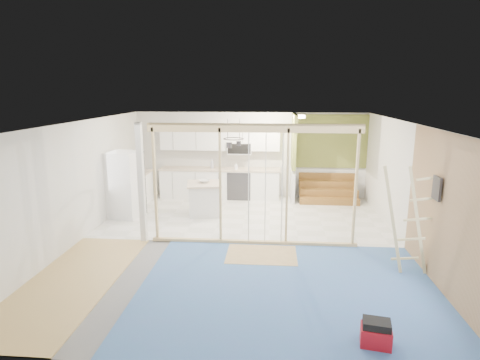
# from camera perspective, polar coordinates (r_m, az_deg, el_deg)

# --- Properties ---
(room) EXTENTS (7.01, 8.01, 2.61)m
(room) POSITION_cam_1_polar(r_m,az_deg,el_deg) (8.39, -0.12, -0.76)
(room) COLOR slate
(room) RESTS_ON ground
(floor_overlays) EXTENTS (7.00, 8.00, 0.03)m
(floor_overlays) POSITION_cam_1_polar(r_m,az_deg,el_deg) (8.83, 0.40, -8.84)
(floor_overlays) COLOR silver
(floor_overlays) RESTS_ON room
(stud_frame) EXTENTS (4.66, 0.14, 2.60)m
(stud_frame) POSITION_cam_1_polar(r_m,az_deg,el_deg) (8.35, -1.98, 1.32)
(stud_frame) COLOR tan
(stud_frame) RESTS_ON room
(base_cabinets) EXTENTS (4.45, 2.24, 0.93)m
(base_cabinets) POSITION_cam_1_polar(r_m,az_deg,el_deg) (12.05, -6.43, -0.76)
(base_cabinets) COLOR white
(base_cabinets) RESTS_ON room
(upper_cabinets) EXTENTS (3.60, 0.41, 0.85)m
(upper_cabinets) POSITION_cam_1_polar(r_m,az_deg,el_deg) (12.13, -2.59, 5.89)
(upper_cabinets) COLOR white
(upper_cabinets) RESTS_ON room
(green_partition) EXTENTS (2.25, 1.51, 2.60)m
(green_partition) POSITION_cam_1_polar(r_m,az_deg,el_deg) (12.09, 11.05, 1.45)
(green_partition) COLOR olive
(green_partition) RESTS_ON room
(pot_rack) EXTENTS (0.52, 0.52, 0.72)m
(pot_rack) POSITION_cam_1_polar(r_m,az_deg,el_deg) (10.15, -0.96, 5.58)
(pot_rack) COLOR black
(pot_rack) RESTS_ON room
(sheathing_panel) EXTENTS (0.02, 4.00, 2.60)m
(sheathing_panel) POSITION_cam_1_polar(r_m,az_deg,el_deg) (7.02, 28.06, -4.99)
(sheathing_panel) COLOR #A47F59
(sheathing_panel) RESTS_ON room
(electrical_panel) EXTENTS (0.04, 0.30, 0.40)m
(electrical_panel) POSITION_cam_1_polar(r_m,az_deg,el_deg) (7.45, 26.20, -1.05)
(electrical_panel) COLOR #38383D
(electrical_panel) RESTS_ON room
(ceiling_light) EXTENTS (0.32, 0.32, 0.08)m
(ceiling_light) POSITION_cam_1_polar(r_m,az_deg,el_deg) (11.18, 8.44, 8.90)
(ceiling_light) COLOR #FFEABF
(ceiling_light) RESTS_ON room
(fridge) EXTENTS (0.87, 0.85, 1.73)m
(fridge) POSITION_cam_1_polar(r_m,az_deg,el_deg) (10.71, -16.00, -0.68)
(fridge) COLOR white
(fridge) RESTS_ON room
(island) EXTENTS (1.03, 1.03, 0.87)m
(island) POSITION_cam_1_polar(r_m,az_deg,el_deg) (10.65, -5.07, -2.72)
(island) COLOR silver
(island) RESTS_ON room
(bowl) EXTENTS (0.34, 0.34, 0.07)m
(bowl) POSITION_cam_1_polar(r_m,az_deg,el_deg) (10.59, -5.10, -0.18)
(bowl) COLOR beige
(bowl) RESTS_ON island
(soap_bottle_a) EXTENTS (0.14, 0.14, 0.28)m
(soap_bottle_a) POSITION_cam_1_polar(r_m,az_deg,el_deg) (12.16, -3.99, 2.32)
(soap_bottle_a) COLOR #A9ABBD
(soap_bottle_a) RESTS_ON base_cabinets
(soap_bottle_b) EXTENTS (0.11, 0.11, 0.20)m
(soap_bottle_b) POSITION_cam_1_polar(r_m,az_deg,el_deg) (11.99, -0.57, 2.00)
(soap_bottle_b) COLOR white
(soap_bottle_b) RESTS_ON base_cabinets
(toolbox) EXTENTS (0.43, 0.35, 0.36)m
(toolbox) POSITION_cam_1_polar(r_m,az_deg,el_deg) (5.81, 18.77, -20.03)
(toolbox) COLOR maroon
(toolbox) RESTS_ON room
(ladder) EXTENTS (1.04, 0.18, 1.95)m
(ladder) POSITION_cam_1_polar(r_m,az_deg,el_deg) (7.74, 22.83, -5.28)
(ladder) COLOR #CDBC7D
(ladder) RESTS_ON room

